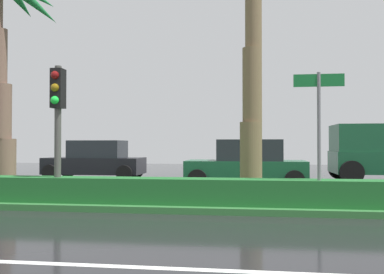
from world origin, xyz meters
The scene contains 8 objects.
ground_plane centered at (0.00, 9.00, -0.05)m, with size 90.00×42.00×0.10m, color black.
near_lane_divider_stripe centered at (0.00, 2.00, 0.00)m, with size 81.00×0.14×0.01m, color white.
median_strip centered at (0.00, 8.00, 0.07)m, with size 85.50×4.00×0.15m, color #2D6B33.
median_hedge centered at (0.00, 6.60, 0.45)m, with size 76.50×0.70×0.60m.
traffic_signal_median_left centered at (-4.42, 6.49, 2.43)m, with size 0.28×0.43×3.30m.
street_name_sign centered at (1.72, 6.48, 2.08)m, with size 1.10×0.08×3.00m.
car_in_traffic_second centered at (-6.63, 14.84, 0.83)m, with size 4.30×2.02×1.72m.
car_in_traffic_third centered at (0.07, 12.28, 0.83)m, with size 4.30×2.02×1.72m.
Camera 1 is at (0.23, -3.18, 1.54)m, focal length 39.56 mm.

